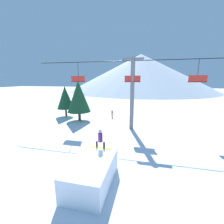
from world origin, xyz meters
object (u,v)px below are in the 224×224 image
at_px(snowboarder, 100,139).
at_px(distant_skier, 112,113).
at_px(pine_tree_near, 79,97).
at_px(snow_ramp, 92,172).

bearing_deg(snowboarder, distant_skier, 100.16).
bearing_deg(pine_tree_near, snowboarder, -58.32).
relative_size(pine_tree_near, distant_skier, 4.74).
relative_size(snow_ramp, snowboarder, 2.67).
xyz_separation_m(snow_ramp, pine_tree_near, (-6.80, 12.68, 2.84)).
bearing_deg(distant_skier, snowboarder, -79.84).
distance_m(snow_ramp, distant_skier, 15.81).
height_order(pine_tree_near, distant_skier, pine_tree_near).
relative_size(snowboarder, distant_skier, 1.19).
relative_size(snow_ramp, pine_tree_near, 0.67).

